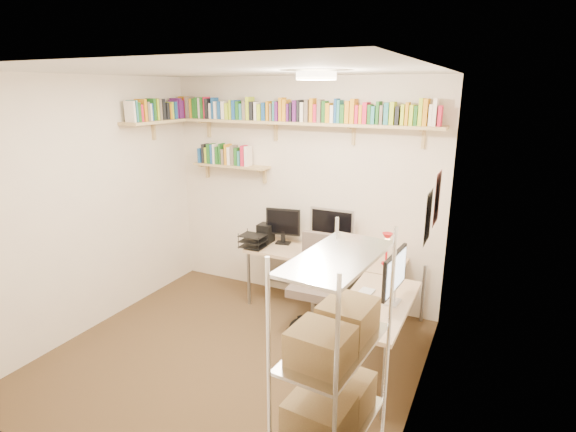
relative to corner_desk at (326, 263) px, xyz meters
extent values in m
plane|color=#47321E|center=(-0.51, -0.99, -0.65)|extent=(3.20, 3.20, 0.00)
cube|color=#F4E5C6|center=(-0.51, 0.51, 0.60)|extent=(3.20, 0.04, 2.50)
cube|color=#F4E5C6|center=(-2.11, -0.99, 0.60)|extent=(0.04, 3.00, 2.50)
cube|color=#F4E5C6|center=(1.09, -0.99, 0.60)|extent=(0.04, 3.00, 2.50)
cube|color=#F4E5C6|center=(-0.51, -2.49, 0.60)|extent=(3.20, 0.04, 2.50)
cube|color=silver|center=(-0.51, -0.99, 1.85)|extent=(3.20, 3.00, 0.04)
cube|color=silver|center=(1.08, -0.44, 0.90)|extent=(0.01, 0.30, 0.42)
cube|color=silver|center=(1.08, -0.84, 0.85)|extent=(0.01, 0.28, 0.38)
cylinder|color=#FFEAC6|center=(0.19, -0.79, 1.81)|extent=(0.30, 0.30, 0.06)
cube|color=tan|center=(-0.51, 0.38, 1.37)|extent=(3.05, 0.25, 0.03)
cube|color=tan|center=(-1.99, -0.04, 1.37)|extent=(0.25, 1.00, 0.03)
cube|color=tan|center=(-1.36, 0.41, 0.85)|extent=(0.95, 0.20, 0.02)
cube|color=tan|center=(-1.71, 0.45, 1.30)|extent=(0.03, 0.20, 0.20)
cube|color=tan|center=(-0.81, 0.45, 1.30)|extent=(0.03, 0.20, 0.20)
cube|color=tan|center=(0.09, 0.45, 1.30)|extent=(0.03, 0.20, 0.20)
cube|color=tan|center=(0.79, 0.45, 1.30)|extent=(0.03, 0.20, 0.20)
cube|color=orange|center=(-1.97, 0.38, 1.47)|extent=(0.03, 0.15, 0.17)
cube|color=red|center=(-1.93, 0.38, 1.49)|extent=(0.02, 0.11, 0.22)
cube|color=#776756|center=(-1.89, 0.38, 1.50)|extent=(0.04, 0.15, 0.24)
cube|color=orange|center=(-1.84, 0.38, 1.49)|extent=(0.03, 0.12, 0.22)
cube|color=#216120|center=(-1.80, 0.38, 1.49)|extent=(0.03, 0.12, 0.22)
cube|color=#216120|center=(-1.77, 0.38, 1.50)|extent=(0.03, 0.13, 0.24)
cube|color=white|center=(-1.73, 0.38, 1.50)|extent=(0.03, 0.11, 0.23)
cube|color=#216120|center=(-1.68, 0.38, 1.50)|extent=(0.03, 0.15, 0.24)
cube|color=red|center=(-1.65, 0.38, 1.50)|extent=(0.02, 0.12, 0.24)
cube|color=black|center=(-1.62, 0.38, 1.49)|extent=(0.03, 0.15, 0.22)
cube|color=white|center=(-1.58, 0.38, 1.47)|extent=(0.03, 0.11, 0.17)
cube|color=#1B4D8E|center=(-1.54, 0.38, 1.50)|extent=(0.04, 0.11, 0.24)
cube|color=white|center=(-1.50, 0.38, 1.48)|extent=(0.03, 0.14, 0.19)
cube|color=#1B4D8E|center=(-1.45, 0.38, 1.48)|extent=(0.04, 0.12, 0.19)
cube|color=white|center=(-1.40, 0.38, 1.48)|extent=(0.04, 0.12, 0.20)
cube|color=#B7D528|center=(-1.35, 0.38, 1.47)|extent=(0.04, 0.13, 0.18)
cube|color=#B7D528|center=(-1.30, 0.38, 1.49)|extent=(0.03, 0.11, 0.21)
cube|color=#1B4D8E|center=(-1.25, 0.38, 1.49)|extent=(0.04, 0.14, 0.21)
cube|color=#216120|center=(-1.21, 0.38, 1.48)|extent=(0.04, 0.13, 0.20)
cube|color=teal|center=(-1.17, 0.38, 1.47)|extent=(0.03, 0.12, 0.17)
cube|color=#776756|center=(-1.12, 0.38, 1.48)|extent=(0.04, 0.14, 0.20)
cube|color=#B7D528|center=(-1.07, 0.38, 1.50)|extent=(0.04, 0.14, 0.25)
cube|color=black|center=(-1.03, 0.38, 1.48)|extent=(0.04, 0.15, 0.20)
cube|color=white|center=(-0.98, 0.38, 1.48)|extent=(0.03, 0.13, 0.20)
cube|color=#B7D528|center=(-0.94, 0.38, 1.47)|extent=(0.04, 0.12, 0.17)
cube|color=#1B4D8E|center=(-0.88, 0.38, 1.48)|extent=(0.04, 0.11, 0.19)
cube|color=orange|center=(-0.83, 0.38, 1.48)|extent=(0.03, 0.12, 0.20)
cube|color=#776756|center=(-0.79, 0.38, 1.47)|extent=(0.02, 0.13, 0.18)
cube|color=teal|center=(-0.76, 0.38, 1.48)|extent=(0.02, 0.11, 0.20)
cube|color=#571A63|center=(-0.72, 0.38, 1.48)|extent=(0.03, 0.14, 0.20)
cube|color=orange|center=(-0.67, 0.38, 1.50)|extent=(0.03, 0.13, 0.24)
cube|color=orange|center=(-0.63, 0.38, 1.49)|extent=(0.04, 0.13, 0.22)
cube|color=#571A63|center=(-0.59, 0.38, 1.47)|extent=(0.02, 0.14, 0.18)
cube|color=black|center=(-0.56, 0.38, 1.48)|extent=(0.03, 0.13, 0.20)
cube|color=#571A63|center=(-0.51, 0.38, 1.49)|extent=(0.04, 0.14, 0.22)
cube|color=black|center=(-0.47, 0.38, 1.49)|extent=(0.03, 0.13, 0.22)
cube|color=white|center=(-0.42, 0.38, 1.48)|extent=(0.03, 0.15, 0.20)
cube|color=#776756|center=(-0.37, 0.38, 1.49)|extent=(0.04, 0.14, 0.23)
cube|color=orange|center=(-0.32, 0.38, 1.50)|extent=(0.04, 0.12, 0.24)
cube|color=red|center=(-0.28, 0.38, 1.47)|extent=(0.03, 0.12, 0.18)
cube|color=#776756|center=(-0.24, 0.38, 1.49)|extent=(0.04, 0.12, 0.23)
cube|color=#216120|center=(-0.19, 0.38, 1.49)|extent=(0.04, 0.11, 0.21)
cube|color=orange|center=(-0.15, 0.38, 1.48)|extent=(0.04, 0.11, 0.19)
cube|color=white|center=(-0.10, 0.38, 1.47)|extent=(0.03, 0.12, 0.17)
cube|color=#1B4D8E|center=(-0.06, 0.38, 1.50)|extent=(0.03, 0.12, 0.24)
cube|color=teal|center=(-0.03, 0.38, 1.49)|extent=(0.03, 0.13, 0.22)
cube|color=#216120|center=(0.01, 0.38, 1.47)|extent=(0.04, 0.14, 0.18)
cube|color=orange|center=(0.06, 0.38, 1.49)|extent=(0.04, 0.14, 0.22)
cube|color=orange|center=(0.11, 0.38, 1.50)|extent=(0.04, 0.14, 0.24)
cube|color=red|center=(0.16, 0.38, 1.47)|extent=(0.03, 0.15, 0.18)
cube|color=orange|center=(0.20, 0.38, 1.47)|extent=(0.03, 0.13, 0.18)
cube|color=red|center=(0.24, 0.38, 1.48)|extent=(0.04, 0.14, 0.21)
cube|color=#216120|center=(0.28, 0.38, 1.47)|extent=(0.03, 0.12, 0.18)
cube|color=teal|center=(0.32, 0.38, 1.47)|extent=(0.04, 0.13, 0.17)
cube|color=#216120|center=(0.37, 0.38, 1.49)|extent=(0.03, 0.13, 0.22)
cube|color=#776756|center=(0.41, 0.38, 1.47)|extent=(0.03, 0.15, 0.18)
cube|color=teal|center=(0.45, 0.38, 1.48)|extent=(0.04, 0.12, 0.21)
cube|color=#B7D528|center=(0.50, 0.38, 1.49)|extent=(0.04, 0.12, 0.21)
cube|color=black|center=(0.56, 0.38, 1.47)|extent=(0.04, 0.13, 0.17)
cube|color=#B7D528|center=(0.60, 0.38, 1.48)|extent=(0.03, 0.12, 0.19)
cube|color=orange|center=(0.64, 0.38, 1.49)|extent=(0.03, 0.12, 0.21)
cube|color=#B7D528|center=(0.69, 0.38, 1.47)|extent=(0.04, 0.15, 0.19)
cube|color=#216120|center=(0.73, 0.38, 1.47)|extent=(0.03, 0.15, 0.18)
cube|color=#B7D528|center=(0.77, 0.38, 1.51)|extent=(0.03, 0.14, 0.25)
cube|color=orange|center=(0.81, 0.38, 1.50)|extent=(0.04, 0.14, 0.25)
cube|color=white|center=(0.86, 0.38, 1.48)|extent=(0.03, 0.11, 0.20)
cube|color=white|center=(0.89, 0.38, 1.51)|extent=(0.03, 0.15, 0.25)
cube|color=red|center=(0.94, 0.38, 1.47)|extent=(0.03, 0.12, 0.19)
cube|color=white|center=(-1.99, -0.48, 1.49)|extent=(0.13, 0.03, 0.21)
cube|color=teal|center=(-1.99, -0.45, 1.49)|extent=(0.14, 0.02, 0.22)
cube|color=#216120|center=(-1.99, -0.40, 1.48)|extent=(0.12, 0.04, 0.20)
cube|color=red|center=(-1.99, -0.36, 1.47)|extent=(0.11, 0.03, 0.18)
cube|color=orange|center=(-1.99, -0.32, 1.50)|extent=(0.14, 0.04, 0.23)
cube|color=#776756|center=(-1.99, -0.28, 1.48)|extent=(0.15, 0.03, 0.20)
cube|color=white|center=(-1.99, -0.24, 1.47)|extent=(0.13, 0.02, 0.18)
cube|color=#1B4D8E|center=(-1.99, -0.21, 1.47)|extent=(0.11, 0.02, 0.18)
cube|color=#216120|center=(-1.99, -0.17, 1.50)|extent=(0.12, 0.04, 0.23)
cube|color=#B7D528|center=(-1.99, -0.13, 1.50)|extent=(0.13, 0.03, 0.23)
cube|color=#776756|center=(-1.99, -0.08, 1.50)|extent=(0.13, 0.04, 0.23)
cube|color=black|center=(-1.99, -0.03, 1.49)|extent=(0.13, 0.04, 0.23)
cube|color=black|center=(-1.99, 0.03, 1.47)|extent=(0.15, 0.04, 0.19)
cube|color=orange|center=(-1.99, 0.07, 1.47)|extent=(0.14, 0.03, 0.17)
cube|color=#B7D528|center=(-1.99, 0.11, 1.47)|extent=(0.13, 0.03, 0.19)
cube|color=#1B4D8E|center=(-1.99, 0.16, 1.48)|extent=(0.15, 0.04, 0.19)
cube|color=#571A63|center=(-1.99, 0.20, 1.48)|extent=(0.12, 0.02, 0.20)
cube|color=#571A63|center=(-1.99, 0.24, 1.49)|extent=(0.14, 0.04, 0.23)
cube|color=#571A63|center=(-1.99, 0.30, 1.48)|extent=(0.12, 0.03, 0.20)
cube|color=#B7D528|center=(-1.99, 0.35, 1.48)|extent=(0.14, 0.04, 0.19)
cube|color=orange|center=(-1.99, 0.39, 1.50)|extent=(0.14, 0.03, 0.25)
cube|color=#1B4D8E|center=(-1.77, 0.41, 0.94)|extent=(0.04, 0.14, 0.17)
cube|color=black|center=(-1.72, 0.41, 0.97)|extent=(0.04, 0.12, 0.22)
cube|color=#B7D528|center=(-1.68, 0.41, 0.95)|extent=(0.03, 0.13, 0.19)
cube|color=#216120|center=(-1.63, 0.41, 0.97)|extent=(0.04, 0.15, 0.23)
cube|color=#1B4D8E|center=(-1.59, 0.41, 0.97)|extent=(0.03, 0.15, 0.22)
cube|color=white|center=(-1.56, 0.41, 0.97)|extent=(0.02, 0.15, 0.23)
cube|color=#216120|center=(-1.52, 0.41, 0.96)|extent=(0.04, 0.13, 0.20)
cube|color=#216120|center=(-1.49, 0.41, 0.98)|extent=(0.02, 0.11, 0.24)
cube|color=#776756|center=(-1.44, 0.41, 0.95)|extent=(0.04, 0.13, 0.18)
cube|color=orange|center=(-1.40, 0.41, 0.98)|extent=(0.02, 0.14, 0.24)
cube|color=white|center=(-1.36, 0.41, 0.96)|extent=(0.04, 0.12, 0.20)
cube|color=#776756|center=(-1.31, 0.41, 0.97)|extent=(0.04, 0.11, 0.23)
cube|color=#216120|center=(-1.26, 0.41, 0.96)|extent=(0.04, 0.12, 0.20)
cube|color=teal|center=(-1.22, 0.41, 0.94)|extent=(0.03, 0.14, 0.17)
cube|color=red|center=(-1.18, 0.41, 0.97)|extent=(0.04, 0.11, 0.23)
cube|color=white|center=(-1.13, 0.41, 0.97)|extent=(0.04, 0.13, 0.23)
cube|color=tan|center=(-0.11, 0.23, -0.01)|extent=(1.70, 0.54, 0.04)
cube|color=tan|center=(0.70, -0.64, -0.01)|extent=(0.54, 1.16, 0.04)
cylinder|color=gray|center=(-0.92, 0.00, -0.34)|extent=(0.04, 0.04, 0.63)
cylinder|color=gray|center=(-0.92, 0.45, -0.34)|extent=(0.04, 0.04, 0.63)
cylinder|color=gray|center=(0.92, 0.45, -0.34)|extent=(0.04, 0.04, 0.63)
cylinder|color=gray|center=(0.47, -1.18, -0.34)|extent=(0.04, 0.04, 0.63)
cylinder|color=gray|center=(0.92, -1.18, -0.34)|extent=(0.04, 0.04, 0.63)
cube|color=gray|center=(-0.11, 0.46, -0.30)|extent=(1.61, 0.02, 0.49)
cube|color=silver|center=(-0.07, 0.33, 0.30)|extent=(0.49, 0.03, 0.38)
cube|color=black|center=(-0.07, 0.32, 0.30)|extent=(0.44, 0.00, 0.32)
cube|color=black|center=(-0.65, 0.33, 0.27)|extent=(0.39, 0.03, 0.30)
cube|color=black|center=(0.82, -0.60, 0.29)|extent=(0.03, 0.52, 0.34)
cube|color=white|center=(0.80, -0.60, 0.29)|extent=(0.00, 0.47, 0.29)
cube|color=white|center=(-0.07, 0.06, 0.02)|extent=(0.38, 0.12, 0.01)
cube|color=white|center=(0.56, -0.60, 0.02)|extent=(0.12, 0.36, 0.01)
cylinder|color=red|center=(0.56, 0.23, 0.02)|extent=(0.09, 0.09, 0.02)
cylinder|color=red|center=(0.56, 0.23, 0.15)|extent=(0.02, 0.02, 0.25)
cone|color=red|center=(0.56, 0.23, 0.30)|extent=(0.11, 0.11, 0.08)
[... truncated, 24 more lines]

